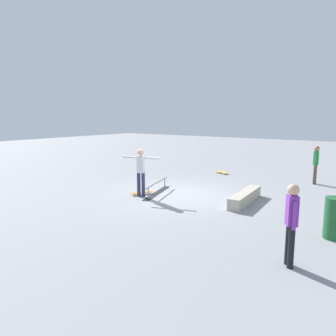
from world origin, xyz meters
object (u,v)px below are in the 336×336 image
(skateboard_main, at_px, (142,193))
(trash_bin, at_px, (335,218))
(skate_ledge, at_px, (245,197))
(loose_skateboard_yellow, at_px, (222,172))
(grind_rail, at_px, (157,188))
(bystander_green_shirt, at_px, (316,163))
(bystander_purple_shirt, at_px, (291,220))
(skater_main, at_px, (141,169))

(skateboard_main, height_order, trash_bin, trash_bin)
(skate_ledge, height_order, loose_skateboard_yellow, skate_ledge)
(grind_rail, xyz_separation_m, loose_skateboard_yellow, (-5.09, 0.16, -0.11))
(bystander_green_shirt, distance_m, bystander_purple_shirt, 8.35)
(grind_rail, height_order, loose_skateboard_yellow, grind_rail)
(skate_ledge, bearing_deg, grind_rail, -77.87)
(skate_ledge, height_order, skater_main, skater_main)
(skate_ledge, distance_m, skateboard_main, 3.67)
(skate_ledge, distance_m, trash_bin, 3.39)
(skateboard_main, relative_size, bystander_green_shirt, 0.49)
(grind_rail, relative_size, bystander_green_shirt, 1.43)
(grind_rail, distance_m, trash_bin, 6.15)
(trash_bin, bearing_deg, bystander_purple_shirt, -13.23)
(skate_ledge, distance_m, bystander_purple_shirt, 4.55)
(skater_main, bearing_deg, bystander_purple_shirt, -41.79)
(skate_ledge, bearing_deg, bystander_purple_shirt, 32.40)
(skate_ledge, distance_m, bystander_green_shirt, 4.71)
(skateboard_main, bearing_deg, loose_skateboard_yellow, -153.97)
(grind_rail, bearing_deg, loose_skateboard_yellow, 161.08)
(bystander_green_shirt, bearing_deg, grind_rail, 136.24)
(grind_rail, distance_m, loose_skateboard_yellow, 5.10)
(skateboard_main, xyz_separation_m, bystander_purple_shirt, (2.63, 5.89, 0.84))
(skate_ledge, height_order, trash_bin, trash_bin)
(bystander_green_shirt, bearing_deg, skater_main, 138.89)
(skate_ledge, height_order, bystander_green_shirt, bystander_green_shirt)
(bystander_green_shirt, height_order, bystander_purple_shirt, bystander_green_shirt)
(skate_ledge, relative_size, trash_bin, 2.40)
(grind_rail, bearing_deg, bystander_green_shirt, 122.20)
(skater_main, xyz_separation_m, loose_skateboard_yellow, (-5.82, 0.32, -0.92))
(bystander_purple_shirt, relative_size, loose_skateboard_yellow, 1.98)
(bystander_purple_shirt, distance_m, trash_bin, 2.16)
(skateboard_main, relative_size, bystander_purple_shirt, 0.49)
(skate_ledge, bearing_deg, bystander_green_shirt, 164.23)
(skate_ledge, bearing_deg, skateboard_main, -71.55)
(trash_bin, bearing_deg, bystander_green_shirt, -165.33)
(skateboard_main, relative_size, trash_bin, 0.81)
(skateboard_main, bearing_deg, bystander_green_shirt, 170.83)
(grind_rail, height_order, bystander_green_shirt, bystander_green_shirt)
(skater_main, bearing_deg, skate_ledge, 3.70)
(skate_ledge, bearing_deg, loose_skateboard_yellow, -145.73)
(skater_main, relative_size, skateboard_main, 2.16)
(skater_main, xyz_separation_m, bystander_green_shirt, (-5.88, 4.59, -0.08))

